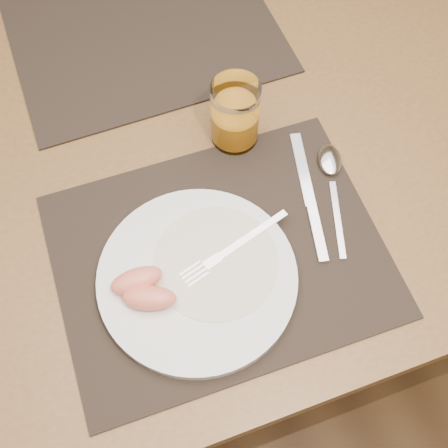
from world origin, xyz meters
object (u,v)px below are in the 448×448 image
(plate, at_px, (197,278))
(spoon, at_px, (331,168))
(placemat_near, at_px, (220,255))
(fork, at_px, (227,252))
(knife, at_px, (311,206))
(table, at_px, (189,161))
(juice_glass, at_px, (235,117))
(placemat_far, at_px, (145,35))

(plate, distance_m, spoon, 0.26)
(placemat_near, distance_m, plate, 0.05)
(plate, xyz_separation_m, fork, (0.05, 0.02, 0.01))
(plate, height_order, knife, plate)
(plate, xyz_separation_m, spoon, (0.24, 0.10, -0.00))
(spoon, bearing_deg, plate, -157.64)
(table, bearing_deg, plate, -104.54)
(table, distance_m, placemat_near, 0.24)
(knife, bearing_deg, fork, -166.24)
(table, relative_size, knife, 6.43)
(placemat_near, height_order, fork, fork)
(placemat_near, xyz_separation_m, fork, (0.01, -0.01, 0.02))
(table, distance_m, juice_glass, 0.16)
(placemat_near, bearing_deg, table, 84.06)
(placemat_near, relative_size, placemat_far, 1.00)
(placemat_far, height_order, plate, plate)
(spoon, bearing_deg, placemat_near, -159.86)
(placemat_far, bearing_deg, table, -88.98)
(knife, bearing_deg, spoon, 41.91)
(knife, bearing_deg, table, 123.58)
(placemat_near, xyz_separation_m, juice_glass, (0.09, 0.18, 0.05))
(fork, bearing_deg, placemat_far, 88.57)
(spoon, bearing_deg, fork, -157.16)
(table, xyz_separation_m, juice_glass, (0.07, -0.04, 0.14))
(table, relative_size, spoon, 7.43)
(table, relative_size, placemat_far, 3.11)
(table, height_order, plate, plate)
(plate, xyz_separation_m, juice_glass, (0.13, 0.21, 0.04))
(fork, bearing_deg, plate, -159.61)
(placemat_near, height_order, knife, knife)
(knife, distance_m, spoon, 0.07)
(placemat_far, bearing_deg, knife, -72.28)
(table, bearing_deg, fork, -93.78)
(table, distance_m, placemat_far, 0.24)
(placemat_far, xyz_separation_m, knife, (0.13, -0.41, 0.00))
(plate, bearing_deg, knife, 15.49)
(placemat_near, relative_size, fork, 2.62)
(knife, height_order, spoon, spoon)
(table, bearing_deg, spoon, -38.77)
(placemat_near, xyz_separation_m, spoon, (0.20, 0.07, 0.01))
(fork, relative_size, knife, 0.79)
(table, bearing_deg, juice_glass, -29.15)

